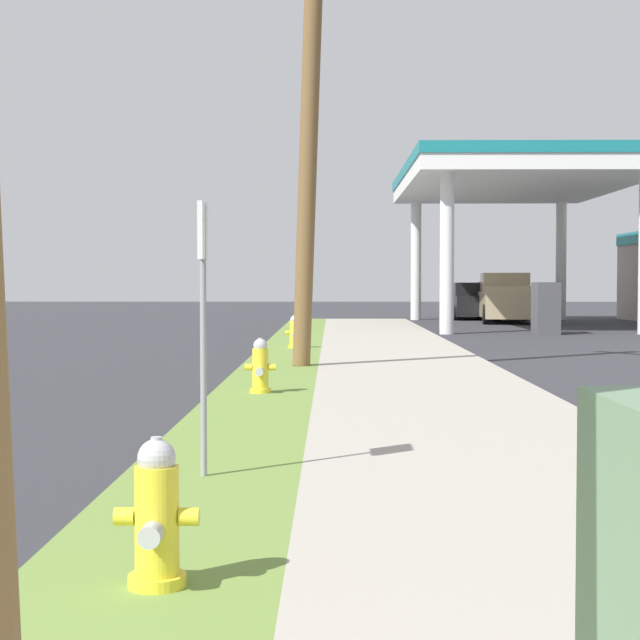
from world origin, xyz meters
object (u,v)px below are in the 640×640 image
object	(u,v)px
street_sign_post	(203,281)
truck_tan_at_forecourt	(506,299)
fire_hydrant_nearest	(157,522)
fire_hydrant_second	(260,369)
fire_hydrant_third	(294,334)
utility_pole_midground	(310,109)
car_black_by_near_pump	(470,302)

from	to	relation	value
street_sign_post	truck_tan_at_forecourt	size ratio (longest dim) A/B	0.38
fire_hydrant_nearest	street_sign_post	xyz separation A→B (m)	(-0.13, 2.86, 1.19)
fire_hydrant_second	fire_hydrant_third	distance (m)	9.24
fire_hydrant_nearest	truck_tan_at_forecourt	distance (m)	36.45
utility_pole_midground	truck_tan_at_forecourt	xyz separation A→B (m)	(7.35, 22.68, -3.73)
utility_pole_midground	car_black_by_near_pump	bearing A→B (deg)	76.35
fire_hydrant_third	truck_tan_at_forecourt	xyz separation A→B (m)	(7.81, 17.62, 0.47)
fire_hydrant_nearest	car_black_by_near_pump	distance (m)	39.66
fire_hydrant_second	fire_hydrant_nearest	bearing A→B (deg)	-89.30
fire_hydrant_third	fire_hydrant_nearest	bearing A→B (deg)	-90.04
fire_hydrant_third	truck_tan_at_forecourt	size ratio (longest dim) A/B	0.13
street_sign_post	car_black_by_near_pump	world-z (taller)	street_sign_post
fire_hydrant_second	street_sign_post	xyz separation A→B (m)	(-0.02, -5.88, 1.19)
truck_tan_at_forecourt	fire_hydrant_second	bearing A→B (deg)	-106.45
car_black_by_near_pump	truck_tan_at_forecourt	bearing A→B (deg)	-73.93
fire_hydrant_third	car_black_by_near_pump	size ratio (longest dim) A/B	0.16
fire_hydrant_nearest	car_black_by_near_pump	size ratio (longest dim) A/B	0.16
street_sign_post	fire_hydrant_second	bearing A→B (deg)	89.77
fire_hydrant_third	utility_pole_midground	size ratio (longest dim) A/B	0.08
fire_hydrant_third	utility_pole_midground	world-z (taller)	utility_pole_midground
street_sign_post	car_black_by_near_pump	distance (m)	36.87
fire_hydrant_third	street_sign_post	bearing A→B (deg)	-90.54
fire_hydrant_second	utility_pole_midground	distance (m)	5.95
fire_hydrant_nearest	utility_pole_midground	world-z (taller)	utility_pole_midground
fire_hydrant_nearest	utility_pole_midground	bearing A→B (deg)	87.91
fire_hydrant_third	truck_tan_at_forecourt	world-z (taller)	truck_tan_at_forecourt
fire_hydrant_second	utility_pole_midground	world-z (taller)	utility_pole_midground
fire_hydrant_nearest	fire_hydrant_third	world-z (taller)	same
fire_hydrant_third	car_black_by_near_pump	world-z (taller)	car_black_by_near_pump
fire_hydrant_nearest	fire_hydrant_third	bearing A→B (deg)	89.96
fire_hydrant_second	street_sign_post	size ratio (longest dim) A/B	0.35
fire_hydrant_nearest	car_black_by_near_pump	world-z (taller)	car_black_by_near_pump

